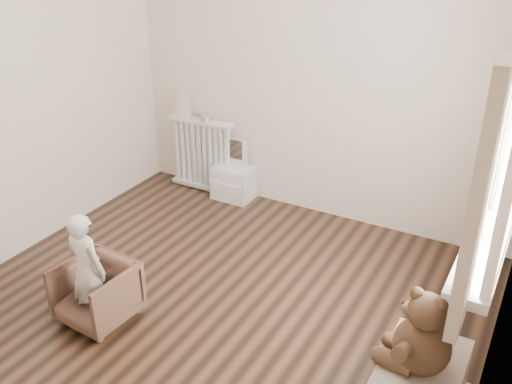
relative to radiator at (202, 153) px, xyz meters
The scene contains 13 objects.
floor 2.07m from the radiator, 55.72° to the right, with size 3.60×3.60×0.01m, color black.
back_wall 1.47m from the radiator, ahead, with size 3.60×0.02×2.60m, color #EEE7CF.
window_sill 3.17m from the radiator, 26.11° to the right, with size 0.22×1.10×0.06m, color silver.
curtain_left 3.55m from the radiator, 34.90° to the right, with size 0.06×0.26×1.30m, color #BEAC92.
curtain_right 3.08m from the radiator, 16.16° to the right, with size 0.06×0.26×1.30m, color #BEAC92.
radiator is the anchor object (origin of this frame).
paper_doll 0.51m from the radiator, behind, with size 0.16×0.01×0.26m, color beige.
tin_a 0.38m from the radiator, ahead, with size 0.09×0.09×0.06m, color #A59E8C.
toy_vanity 0.39m from the radiator, ahead, with size 0.38×0.27×0.60m, color silver.
armchair 2.15m from the radiator, 75.86° to the right, with size 0.46×0.48×0.43m, color #4E3324.
child 2.19m from the radiator, 76.18° to the right, with size 0.30×0.20×0.83m, color beige.
teddy_bear 3.28m from the radiator, 35.78° to the right, with size 0.39×0.30×0.48m, color #342113, non-canonical shape.
plush_cat 3.14m from the radiator, 24.22° to the right, with size 0.14×0.23×0.20m, color gray, non-canonical shape.
Camera 1 is at (1.87, -2.64, 2.55)m, focal length 40.00 mm.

